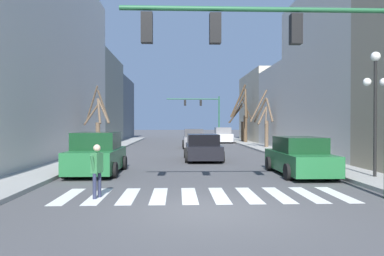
{
  "coord_description": "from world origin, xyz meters",
  "views": [
    {
      "loc": [
        -0.8,
        -9.19,
        2.15
      ],
      "look_at": [
        0.42,
        22.12,
        1.78
      ],
      "focal_mm": 35.0,
      "sensor_mm": 36.0,
      "label": 1
    }
  ],
  "objects_px": {
    "street_tree_left_near": "(244,116)",
    "street_tree_right_near": "(264,121)",
    "car_parked_left_mid": "(203,148)",
    "car_parked_right_near": "(223,136)",
    "street_tree_right_mid": "(98,123)",
    "street_lamp_right_corner": "(375,89)",
    "traffic_signal_far": "(203,108)",
    "street_tree_left_mid": "(241,123)",
    "traffic_signal_near": "(286,47)",
    "pedestrian_waiting_at_curb": "(97,166)",
    "car_at_intersection": "(299,157)",
    "car_driving_away_lane": "(97,155)",
    "car_driving_toward_lane": "(194,139)"
  },
  "relations": [
    {
      "from": "traffic_signal_far",
      "to": "street_tree_right_near",
      "type": "relative_size",
      "value": 1.55
    },
    {
      "from": "car_parked_left_mid",
      "to": "street_tree_right_mid",
      "type": "bearing_deg",
      "value": 63.51
    },
    {
      "from": "car_driving_away_lane",
      "to": "street_tree_right_mid",
      "type": "distance_m",
      "value": 9.49
    },
    {
      "from": "pedestrian_waiting_at_curb",
      "to": "street_tree_right_near",
      "type": "distance_m",
      "value": 23.17
    },
    {
      "from": "street_lamp_right_corner",
      "to": "car_parked_left_mid",
      "type": "relative_size",
      "value": 0.98
    },
    {
      "from": "car_parked_left_mid",
      "to": "car_parked_right_near",
      "type": "bearing_deg",
      "value": -10.24
    },
    {
      "from": "traffic_signal_far",
      "to": "street_tree_left_near",
      "type": "relative_size",
      "value": 1.21
    },
    {
      "from": "street_tree_right_near",
      "to": "traffic_signal_far",
      "type": "bearing_deg",
      "value": 99.73
    },
    {
      "from": "car_at_intersection",
      "to": "street_tree_left_near",
      "type": "xyz_separation_m",
      "value": [
        2.09,
        24.87,
        2.25
      ]
    },
    {
      "from": "traffic_signal_near",
      "to": "street_tree_right_mid",
      "type": "relative_size",
      "value": 1.68
    },
    {
      "from": "street_lamp_right_corner",
      "to": "car_driving_toward_lane",
      "type": "relative_size",
      "value": 1.07
    },
    {
      "from": "traffic_signal_near",
      "to": "street_tree_left_near",
      "type": "bearing_deg",
      "value": 82.1
    },
    {
      "from": "traffic_signal_near",
      "to": "street_tree_right_mid",
      "type": "height_order",
      "value": "traffic_signal_near"
    },
    {
      "from": "street_lamp_right_corner",
      "to": "car_parked_right_near",
      "type": "xyz_separation_m",
      "value": [
        -2.38,
        28.03,
        -2.67
      ]
    },
    {
      "from": "street_tree_right_mid",
      "to": "street_tree_left_mid",
      "type": "bearing_deg",
      "value": 53.25
    },
    {
      "from": "car_driving_away_lane",
      "to": "street_lamp_right_corner",
      "type": "bearing_deg",
      "value": -102.09
    },
    {
      "from": "street_lamp_right_corner",
      "to": "street_tree_left_mid",
      "type": "relative_size",
      "value": 0.98
    },
    {
      "from": "traffic_signal_near",
      "to": "car_parked_right_near",
      "type": "relative_size",
      "value": 1.76
    },
    {
      "from": "street_tree_right_mid",
      "to": "street_tree_left_mid",
      "type": "relative_size",
      "value": 0.95
    },
    {
      "from": "car_parked_right_near",
      "to": "car_driving_away_lane",
      "type": "distance_m",
      "value": 27.07
    },
    {
      "from": "street_tree_left_near",
      "to": "street_tree_right_near",
      "type": "distance_m",
      "value": 8.55
    },
    {
      "from": "car_driving_toward_lane",
      "to": "street_lamp_right_corner",
      "type": "bearing_deg",
      "value": -162.24
    },
    {
      "from": "street_tree_right_mid",
      "to": "street_lamp_right_corner",
      "type": "bearing_deg",
      "value": -42.01
    },
    {
      "from": "car_parked_right_near",
      "to": "car_parked_left_mid",
      "type": "relative_size",
      "value": 0.91
    },
    {
      "from": "car_parked_left_mid",
      "to": "pedestrian_waiting_at_curb",
      "type": "xyz_separation_m",
      "value": [
        -3.82,
        -11.12,
        0.2
      ]
    },
    {
      "from": "street_tree_left_near",
      "to": "street_tree_right_near",
      "type": "xyz_separation_m",
      "value": [
        0.28,
        -8.52,
        -0.64
      ]
    },
    {
      "from": "car_parked_right_near",
      "to": "street_tree_left_mid",
      "type": "height_order",
      "value": "street_tree_left_mid"
    },
    {
      "from": "traffic_signal_far",
      "to": "car_parked_left_mid",
      "type": "height_order",
      "value": "traffic_signal_far"
    },
    {
      "from": "car_at_intersection",
      "to": "street_tree_left_near",
      "type": "distance_m",
      "value": 25.06
    },
    {
      "from": "street_lamp_right_corner",
      "to": "car_parked_left_mid",
      "type": "bearing_deg",
      "value": 126.3
    },
    {
      "from": "street_tree_right_near",
      "to": "pedestrian_waiting_at_curb",
      "type": "bearing_deg",
      "value": -115.07
    },
    {
      "from": "street_lamp_right_corner",
      "to": "street_tree_left_near",
      "type": "xyz_separation_m",
      "value": [
        -0.27,
        26.49,
        -0.47
      ]
    },
    {
      "from": "street_tree_left_mid",
      "to": "street_tree_right_mid",
      "type": "bearing_deg",
      "value": -126.75
    },
    {
      "from": "street_tree_right_mid",
      "to": "street_tree_left_mid",
      "type": "height_order",
      "value": "street_tree_left_mid"
    },
    {
      "from": "street_tree_left_near",
      "to": "street_tree_left_mid",
      "type": "relative_size",
      "value": 1.31
    },
    {
      "from": "car_parked_right_near",
      "to": "pedestrian_waiting_at_curb",
      "type": "relative_size",
      "value": 2.82
    },
    {
      "from": "traffic_signal_near",
      "to": "street_tree_right_mid",
      "type": "bearing_deg",
      "value": 119.33
    },
    {
      "from": "car_parked_left_mid",
      "to": "car_driving_away_lane",
      "type": "bearing_deg",
      "value": 139.49
    },
    {
      "from": "traffic_signal_near",
      "to": "car_parked_left_mid",
      "type": "bearing_deg",
      "value": 97.69
    },
    {
      "from": "traffic_signal_near",
      "to": "street_tree_left_mid",
      "type": "relative_size",
      "value": 1.6
    },
    {
      "from": "car_at_intersection",
      "to": "car_driving_toward_lane",
      "type": "relative_size",
      "value": 1.07
    },
    {
      "from": "car_at_intersection",
      "to": "car_driving_away_lane",
      "type": "relative_size",
      "value": 1.07
    },
    {
      "from": "car_parked_left_mid",
      "to": "street_tree_right_mid",
      "type": "xyz_separation_m",
      "value": [
        -6.84,
        3.41,
        1.45
      ]
    },
    {
      "from": "car_at_intersection",
      "to": "street_tree_left_near",
      "type": "height_order",
      "value": "street_tree_left_near"
    },
    {
      "from": "traffic_signal_far",
      "to": "street_tree_right_mid",
      "type": "relative_size",
      "value": 1.66
    },
    {
      "from": "traffic_signal_far",
      "to": "car_parked_left_mid",
      "type": "relative_size",
      "value": 1.58
    },
    {
      "from": "car_driving_toward_lane",
      "to": "pedestrian_waiting_at_curb",
      "type": "relative_size",
      "value": 2.84
    },
    {
      "from": "street_lamp_right_corner",
      "to": "street_tree_left_mid",
      "type": "xyz_separation_m",
      "value": [
        -0.24,
        28.39,
        -1.31
      ]
    },
    {
      "from": "street_tree_right_near",
      "to": "street_lamp_right_corner",
      "type": "bearing_deg",
      "value": -90.02
    },
    {
      "from": "car_parked_right_near",
      "to": "street_tree_right_mid",
      "type": "height_order",
      "value": "street_tree_right_mid"
    }
  ]
}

